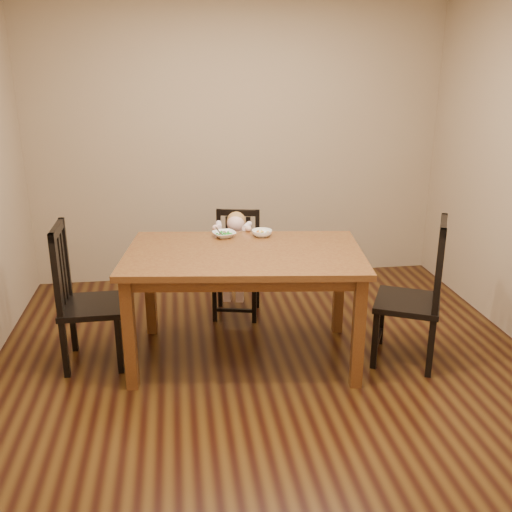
{
  "coord_description": "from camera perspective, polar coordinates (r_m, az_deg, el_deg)",
  "views": [
    {
      "loc": [
        -0.61,
        -3.53,
        2.08
      ],
      "look_at": [
        -0.07,
        0.25,
        0.79
      ],
      "focal_mm": 40.0,
      "sensor_mm": 36.0,
      "label": 1
    }
  ],
  "objects": [
    {
      "name": "room",
      "position": [
        3.66,
        1.66,
        7.11
      ],
      "size": [
        4.01,
        4.01,
        2.71
      ],
      "color": "#43290E",
      "rests_on": "ground"
    },
    {
      "name": "dining_table",
      "position": [
        4.04,
        -1.19,
        -0.81
      ],
      "size": [
        1.78,
        1.2,
        0.83
      ],
      "rotation": [
        0.0,
        0.0,
        -0.13
      ],
      "color": "#4A2411",
      "rests_on": "room"
    },
    {
      "name": "chair_child",
      "position": [
        4.91,
        -1.92,
        -0.99
      ],
      "size": [
        0.46,
        0.45,
        0.9
      ],
      "rotation": [
        0.0,
        0.0,
        2.91
      ],
      "color": "black",
      "rests_on": "room"
    },
    {
      "name": "chair_left",
      "position": [
        4.23,
        -16.82,
        -4.11
      ],
      "size": [
        0.44,
        0.46,
        1.05
      ],
      "rotation": [
        0.0,
        0.0,
        -1.56
      ],
      "color": "black",
      "rests_on": "room"
    },
    {
      "name": "chair_right",
      "position": [
        4.23,
        15.71,
        -3.82
      ],
      "size": [
        0.6,
        0.61,
        1.08
      ],
      "rotation": [
        0.0,
        0.0,
        1.11
      ],
      "color": "black",
      "rests_on": "room"
    },
    {
      "name": "toddler",
      "position": [
        4.83,
        -2.0,
        0.21
      ],
      "size": [
        0.35,
        0.4,
        0.48
      ],
      "primitive_type": null,
      "rotation": [
        0.0,
        0.0,
        2.91
      ],
      "color": "silver",
      "rests_on": "chair_child"
    },
    {
      "name": "bowl_peas",
      "position": [
        4.34,
        -3.2,
        2.17
      ],
      "size": [
        0.21,
        0.21,
        0.04
      ],
      "primitive_type": "imported",
      "rotation": [
        0.0,
        0.0,
        0.3
      ],
      "color": "white",
      "rests_on": "dining_table"
    },
    {
      "name": "bowl_veg",
      "position": [
        4.35,
        0.6,
        2.3
      ],
      "size": [
        0.2,
        0.2,
        0.05
      ],
      "primitive_type": "imported",
      "rotation": [
        0.0,
        0.0,
        0.32
      ],
      "color": "white",
      "rests_on": "dining_table"
    },
    {
      "name": "fork",
      "position": [
        4.31,
        -3.75,
        2.39
      ],
      "size": [
        0.06,
        0.13,
        0.05
      ],
      "rotation": [
        0.0,
        0.0,
        0.33
      ],
      "color": "silver",
      "rests_on": "bowl_peas"
    }
  ]
}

